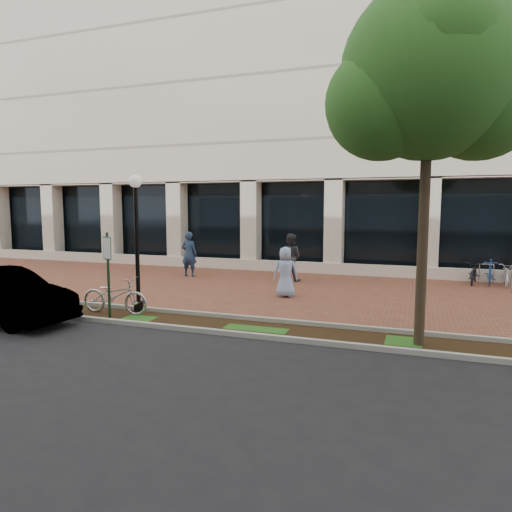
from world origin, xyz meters
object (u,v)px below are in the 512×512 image
(pedestrian_left, at_px, (189,254))
(pedestrian_right, at_px, (285,272))
(parking_sign, at_px, (108,264))
(locked_bicycle, at_px, (115,295))
(lamppost, at_px, (137,235))
(sedan_near_curb, at_px, (2,296))
(pedestrian_mid, at_px, (290,257))
(street_tree, at_px, (432,83))

(pedestrian_left, bearing_deg, pedestrian_right, 150.15)
(parking_sign, bearing_deg, pedestrian_left, 117.48)
(locked_bicycle, relative_size, pedestrian_left, 1.04)
(pedestrian_right, bearing_deg, lamppost, 25.44)
(pedestrian_left, xyz_separation_m, pedestrian_right, (5.14, -2.91, -0.13))
(lamppost, relative_size, sedan_near_curb, 0.93)
(pedestrian_mid, xyz_separation_m, sedan_near_curb, (-5.36, -8.91, -0.27))
(pedestrian_right, height_order, sedan_near_curb, pedestrian_right)
(pedestrian_right, bearing_deg, pedestrian_mid, -96.83)
(lamppost, relative_size, locked_bicycle, 1.94)
(lamppost, distance_m, street_tree, 8.41)
(sedan_near_curb, bearing_deg, pedestrian_left, -1.24)
(pedestrian_mid, distance_m, pedestrian_right, 3.35)
(parking_sign, relative_size, lamppost, 0.60)
(street_tree, xyz_separation_m, pedestrian_mid, (-5.02, 7.34, -4.59))
(parking_sign, height_order, street_tree, street_tree)
(street_tree, height_order, pedestrian_left, street_tree)
(lamppost, bearing_deg, sedan_near_curb, -140.58)
(parking_sign, relative_size, pedestrian_mid, 1.21)
(locked_bicycle, xyz_separation_m, pedestrian_left, (-1.27, 6.81, 0.44))
(parking_sign, relative_size, pedestrian_right, 1.38)
(locked_bicycle, distance_m, sedan_near_curb, 2.83)
(lamppost, relative_size, pedestrian_mid, 2.02)
(pedestrian_mid, bearing_deg, lamppost, 76.87)
(lamppost, height_order, sedan_near_curb, lamppost)
(locked_bicycle, bearing_deg, street_tree, -94.83)
(pedestrian_mid, height_order, pedestrian_right, pedestrian_mid)
(lamppost, height_order, pedestrian_left, lamppost)
(lamppost, xyz_separation_m, pedestrian_right, (3.42, 3.43, -1.37))
(lamppost, relative_size, pedestrian_right, 2.31)
(lamppost, xyz_separation_m, locked_bicycle, (-0.46, -0.47, -1.68))
(lamppost, distance_m, pedestrian_mid, 7.32)
(locked_bicycle, distance_m, pedestrian_left, 6.94)
(pedestrian_right, bearing_deg, sedan_near_curb, 23.05)
(lamppost, xyz_separation_m, pedestrian_mid, (2.67, 6.70, -1.25))
(parking_sign, height_order, locked_bicycle, parking_sign)
(parking_sign, height_order, lamppost, lamppost)
(street_tree, bearing_deg, sedan_near_curb, -171.43)
(pedestrian_right, distance_m, sedan_near_curb, 8.31)
(parking_sign, relative_size, street_tree, 0.31)
(parking_sign, bearing_deg, street_tree, 18.44)
(street_tree, relative_size, pedestrian_left, 3.92)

